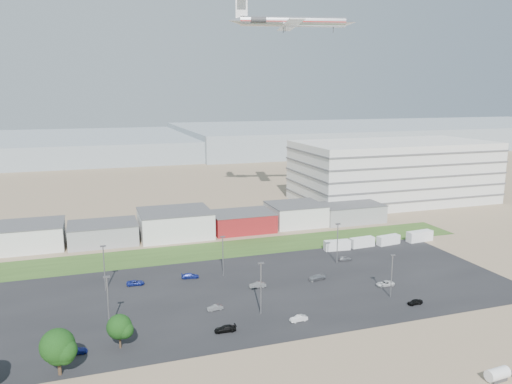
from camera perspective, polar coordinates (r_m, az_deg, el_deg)
name	(u,v)px	position (r m, az deg, el deg)	size (l,w,h in m)	color
ground	(269,331)	(98.74, 1.52, -15.63)	(700.00, 700.00, 0.00)	#846F54
parking_lot	(260,290)	(117.41, 0.44, -11.10)	(120.00, 50.00, 0.01)	black
grass_strip	(207,251)	(145.10, -5.60, -6.74)	(160.00, 16.00, 0.02)	#31501E
hills_backdrop	(181,144)	(405.87, -8.53, 5.40)	(700.00, 200.00, 9.00)	gray
building_row	(140,226)	(159.52, -13.15, -3.84)	(170.00, 20.00, 8.00)	silver
parking_garage	(393,171)	(217.05, 15.39, 2.29)	(80.00, 40.00, 25.00)	silver
storage_tank_nw	(497,374)	(91.90, 25.88, -18.19)	(3.84, 1.92, 2.30)	silver
box_trailer_a	(337,245)	(147.02, 9.25, -6.02)	(7.56, 2.36, 2.84)	silver
box_trailer_b	(362,242)	(151.31, 12.03, -5.63)	(7.50, 2.34, 2.81)	silver
box_trailer_c	(388,240)	(155.53, 14.89, -5.31)	(7.33, 2.29, 2.75)	silver
box_trailer_d	(420,236)	(161.59, 18.19, -4.81)	(8.39, 2.62, 3.15)	silver
tree_mid	(58,349)	(89.20, -21.72, -16.37)	(5.93, 5.93, 8.89)	black
tree_right	(59,354)	(89.50, -21.59, -16.85)	(4.85, 4.85, 7.27)	black
tree_near	(119,329)	(94.60, -15.35, -14.90)	(4.76, 4.76, 7.13)	black
lightpole_front_l	(108,304)	(100.53, -16.54, -12.16)	(1.29, 0.54, 10.99)	slate
lightpole_front_m	(261,288)	(103.56, 0.55, -10.96)	(1.30, 0.54, 11.01)	slate
lightpole_front_r	(392,276)	(115.67, 15.23, -9.26)	(1.16, 0.48, 9.83)	slate
lightpole_back_l	(104,268)	(120.22, -16.95, -8.34)	(1.26, 0.53, 10.72)	slate
lightpole_back_m	(223,256)	(124.35, -3.80, -7.33)	(1.20, 0.50, 10.18)	slate
lightpole_back_r	(337,244)	(134.60, 9.28, -5.84)	(1.29, 0.54, 10.95)	slate
airliner	(293,21)	(189.67, 4.25, 18.87)	(46.57, 31.75, 13.76)	silver
parked_car_0	(385,284)	(123.15, 14.54, -10.10)	(1.97, 4.28, 1.19)	silver
parked_car_2	(415,302)	(114.84, 17.71, -11.88)	(1.37, 3.41, 1.16)	black
parked_car_3	(225,329)	(98.50, -3.53, -15.32)	(1.70, 4.19, 1.22)	black
parked_car_4	(215,308)	(107.36, -4.71, -13.04)	(1.18, 3.38, 1.11)	#595B5E
parked_car_6	(190,276)	(125.12, -7.54, -9.46)	(1.74, 4.27, 1.24)	navy
parked_car_7	(258,285)	(118.44, 0.18, -10.57)	(1.36, 3.91, 1.29)	#595B5E
parked_car_8	(345,258)	(138.52, 10.12, -7.49)	(1.42, 3.52, 1.20)	#A5A5AA
parked_car_9	(135,283)	(123.21, -13.62, -10.04)	(1.94, 4.21, 1.17)	navy
parked_car_10	(75,351)	(96.34, -20.02, -16.66)	(1.72, 4.23, 1.23)	navy
parked_car_12	(317,278)	(123.79, 7.00, -9.68)	(1.76, 4.34, 1.26)	#A5A5AA
parked_car_13	(299,318)	(102.67, 4.90, -14.20)	(1.25, 3.59, 1.18)	silver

